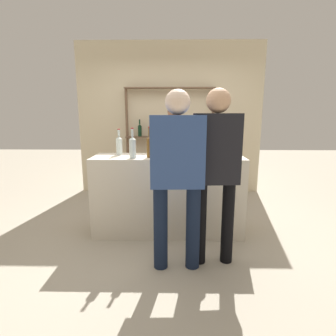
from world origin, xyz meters
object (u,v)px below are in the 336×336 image
object	(u,v)px
server_behind_counter	(174,150)
customer_center	(177,169)
counter_bottle_0	(133,147)
wine_glass	(220,147)
counter_bottle_1	(150,146)
cork_jar	(189,148)
ice_bucket	(204,148)
customer_right	(216,164)
counter_bottle_2	(119,145)

from	to	relation	value
server_behind_counter	customer_center	xyz separation A→B (m)	(0.02, -1.61, 0.04)
counter_bottle_0	wine_glass	size ratio (longest dim) A/B	2.44
counter_bottle_0	counter_bottle_1	distance (m)	0.20
counter_bottle_0	cork_jar	distance (m)	0.74
ice_bucket	cork_jar	size ratio (longest dim) A/B	1.46
counter_bottle_1	ice_bucket	xyz separation A→B (m)	(0.65, 0.03, -0.03)
customer_center	customer_right	bearing A→B (deg)	-76.82
counter_bottle_2	cork_jar	world-z (taller)	counter_bottle_2
counter_bottle_0	server_behind_counter	size ratio (longest dim) A/B	0.22
counter_bottle_2	server_behind_counter	xyz separation A→B (m)	(0.71, 0.68, -0.16)
counter_bottle_2	customer_right	distance (m)	1.38
wine_glass	cork_jar	distance (m)	0.39
server_behind_counter	customer_center	bearing A→B (deg)	0.62
customer_center	counter_bottle_0	bearing A→B (deg)	35.99
customer_right	customer_center	world-z (taller)	customer_right
counter_bottle_0	cork_jar	size ratio (longest dim) A/B	2.20
cork_jar	server_behind_counter	world-z (taller)	server_behind_counter
wine_glass	customer_right	xyz separation A→B (m)	(-0.18, -0.80, -0.07)
ice_bucket	server_behind_counter	xyz separation A→B (m)	(-0.35, 0.87, -0.14)
customer_right	counter_bottle_0	bearing A→B (deg)	54.21
wine_glass	cork_jar	world-z (taller)	cork_jar
customer_right	cork_jar	bearing A→B (deg)	10.06
ice_bucket	server_behind_counter	size ratio (longest dim) A/B	0.14
counter_bottle_1	wine_glass	bearing A→B (deg)	12.64
customer_right	wine_glass	bearing A→B (deg)	-16.21
counter_bottle_2	wine_glass	size ratio (longest dim) A/B	2.26
customer_right	server_behind_counter	xyz separation A→B (m)	(-0.39, 1.51, -0.07)
counter_bottle_2	customer_center	world-z (taller)	customer_center
counter_bottle_0	server_behind_counter	bearing A→B (deg)	62.56
counter_bottle_0	ice_bucket	xyz separation A→B (m)	(0.84, 0.08, -0.03)
counter_bottle_0	ice_bucket	world-z (taller)	counter_bottle_0
counter_bottle_1	wine_glass	xyz separation A→B (m)	(0.87, 0.19, -0.03)
counter_bottle_0	counter_bottle_2	distance (m)	0.35
counter_bottle_1	server_behind_counter	size ratio (longest dim) A/B	0.22
ice_bucket	customer_center	distance (m)	0.81
counter_bottle_0	customer_right	xyz separation A→B (m)	(0.89, -0.55, -0.10)
counter_bottle_1	customer_right	size ratio (longest dim) A/B	0.21
ice_bucket	customer_right	size ratio (longest dim) A/B	0.14
counter_bottle_0	server_behind_counter	distance (m)	1.09
counter_bottle_1	wine_glass	world-z (taller)	counter_bottle_1
counter_bottle_2	wine_glass	xyz separation A→B (m)	(1.28, -0.02, -0.02)
counter_bottle_2	ice_bucket	size ratio (longest dim) A/B	1.39
wine_glass	server_behind_counter	distance (m)	0.91
ice_bucket	cork_jar	xyz separation A→B (m)	(-0.16, 0.21, -0.03)
counter_bottle_1	ice_bucket	world-z (taller)	counter_bottle_1
wine_glass	cork_jar	size ratio (longest dim) A/B	0.90
cork_jar	server_behind_counter	bearing A→B (deg)	105.57
counter_bottle_1	cork_jar	size ratio (longest dim) A/B	2.27
cork_jar	counter_bottle_1	bearing A→B (deg)	-153.81
counter_bottle_1	customer_right	bearing A→B (deg)	-41.43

